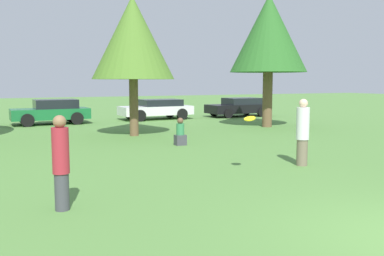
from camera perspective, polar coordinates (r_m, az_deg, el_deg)
name	(u,v)px	position (r m, az deg, el deg)	size (l,w,h in m)	color
person_thrower	(61,162)	(8.11, -17.19, -4.36)	(0.31, 0.31, 1.76)	#3F3F47
person_catcher	(303,132)	(12.26, 14.63, -0.52)	(0.36, 0.36, 1.88)	#726651
frisbee	(250,119)	(10.82, 7.76, 1.27)	(0.30, 0.29, 0.15)	yellow
bystander_sitting	(180,134)	(15.72, -1.58, -0.76)	(0.40, 0.33, 1.02)	#3F3F47
tree_1	(133,38)	(18.59, -7.95, 11.85)	(3.51, 3.51, 5.96)	brown
tree_2	(269,34)	(22.38, 10.26, 12.30)	(3.91, 3.91, 6.73)	brown
parked_car_green	(52,111)	(24.60, -18.31, 2.15)	(4.12, 2.03, 1.36)	#196633
parked_car_white	(157,109)	(26.45, -4.73, 2.61)	(4.44, 2.17, 1.23)	silver
parked_car_black	(239,107)	(28.61, 6.30, 2.85)	(4.21, 2.07, 1.24)	black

